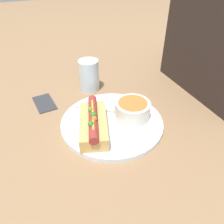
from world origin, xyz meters
TOP-DOWN VIEW (x-y plane):
  - ground_plane at (0.00, 0.00)m, footprint 4.00×4.00m
  - dinner_plate at (0.00, 0.00)m, footprint 0.28×0.28m
  - hot_dog at (0.02, -0.06)m, footprint 0.17×0.11m
  - soup_bowl at (0.01, 0.06)m, footprint 0.10×0.10m
  - spoon at (-0.04, 0.02)m, footprint 0.10×0.14m
  - drinking_glass at (-0.21, 0.00)m, footprint 0.07×0.07m
  - napkin at (-0.18, -0.16)m, footprint 0.11×0.07m
  - salt_shaker at (-0.03, 0.33)m, footprint 0.04×0.04m

SIDE VIEW (x-z plane):
  - ground_plane at x=0.00m, z-range 0.00..0.00m
  - napkin at x=-0.18m, z-range 0.00..0.01m
  - dinner_plate at x=0.00m, z-range 0.00..0.01m
  - spoon at x=-0.04m, z-range 0.01..0.02m
  - hot_dog at x=0.02m, z-range 0.01..0.07m
  - salt_shaker at x=-0.03m, z-range 0.00..0.08m
  - soup_bowl at x=0.01m, z-range 0.02..0.07m
  - drinking_glass at x=-0.21m, z-range 0.00..0.11m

